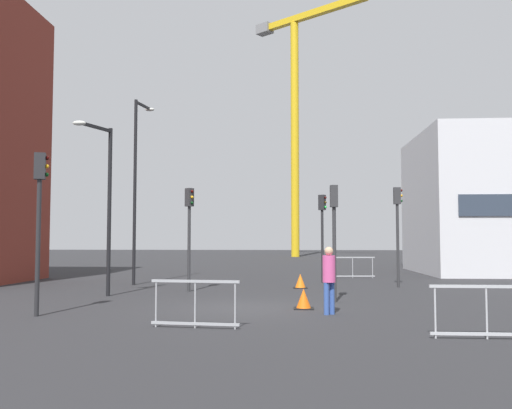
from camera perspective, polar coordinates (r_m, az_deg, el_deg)
ground at (r=16.40m, az=-1.20°, el=-10.59°), size 160.00×160.00×0.00m
construction_crane at (r=62.58m, az=4.15°, el=10.46°), size 12.05×9.51×27.12m
streetlamp_tall at (r=25.06m, az=-12.18°, el=2.76°), size 0.55×1.56×8.16m
streetlamp_short at (r=20.07m, az=-15.34°, el=1.14°), size 0.85×1.70×5.95m
traffic_light_median at (r=23.71m, az=14.39°, el=-1.58°), size 0.37×0.24×4.14m
traffic_light_near at (r=21.35m, az=-6.89°, el=-1.79°), size 0.37×0.37×3.95m
traffic_light_far at (r=25.53m, az=6.85°, el=-1.97°), size 0.39×0.35×4.02m
traffic_light_verge at (r=17.82m, az=8.05°, el=-1.89°), size 0.24×0.37×3.72m
traffic_light_crosswalk at (r=15.59m, az=-21.44°, el=-0.21°), size 0.39×0.32×4.28m
pedestrian_walking at (r=14.97m, az=7.53°, el=-7.20°), size 0.34×0.34×1.80m
safety_barrier_front at (r=28.73m, az=9.93°, el=-6.36°), size 2.26×0.25×1.08m
safety_barrier_mid_span at (r=12.75m, az=-6.30°, el=-10.06°), size 2.05×0.29×1.08m
safety_barrier_right_run at (r=12.25m, az=22.68°, el=-10.08°), size 2.25×0.09×1.08m
traffic_cone_striped at (r=22.73m, az=4.59°, el=-7.92°), size 0.58×0.58×0.58m
traffic_cone_on_verge at (r=16.15m, az=4.93°, el=-9.73°), size 0.57×0.57×0.58m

